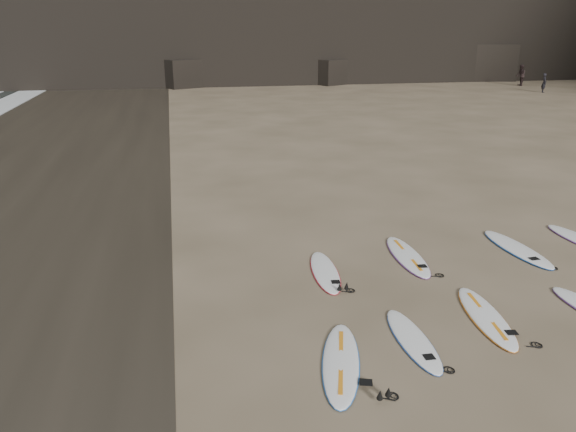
% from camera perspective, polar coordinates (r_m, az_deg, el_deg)
% --- Properties ---
extents(ground, '(240.00, 240.00, 0.00)m').
position_cam_1_polar(ground, '(12.23, 23.87, -9.05)').
color(ground, '#897559').
rests_on(ground, ground).
extents(surfboard_0, '(1.32, 2.58, 0.09)m').
position_cam_1_polar(surfboard_0, '(9.73, 5.39, -14.54)').
color(surfboard_0, white).
rests_on(surfboard_0, ground).
extents(surfboard_1, '(0.60, 2.26, 0.08)m').
position_cam_1_polar(surfboard_1, '(10.54, 12.57, -12.13)').
color(surfboard_1, white).
rests_on(surfboard_1, ground).
extents(surfboard_2, '(0.96, 2.58, 0.09)m').
position_cam_1_polar(surfboard_2, '(11.67, 19.48, -9.58)').
color(surfboard_2, white).
rests_on(surfboard_2, ground).
extents(surfboard_5, '(0.79, 2.39, 0.08)m').
position_cam_1_polar(surfboard_5, '(12.93, 3.79, -5.63)').
color(surfboard_5, white).
rests_on(surfboard_5, ground).
extents(surfboard_6, '(0.81, 2.66, 0.09)m').
position_cam_1_polar(surfboard_6, '(14.04, 12.03, -3.97)').
color(surfboard_6, white).
rests_on(surfboard_6, ground).
extents(surfboard_7, '(0.77, 2.71, 0.10)m').
position_cam_1_polar(surfboard_7, '(15.30, 22.25, -3.06)').
color(surfboard_7, white).
rests_on(surfboard_7, ground).
extents(person_a, '(0.55, 0.67, 1.58)m').
position_cam_1_polar(person_a, '(53.10, 24.58, 12.20)').
color(person_a, black).
rests_on(person_a, ground).
extents(person_b, '(0.99, 1.12, 1.93)m').
position_cam_1_polar(person_b, '(58.23, 22.56, 13.07)').
color(person_b, black).
rests_on(person_b, ground).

